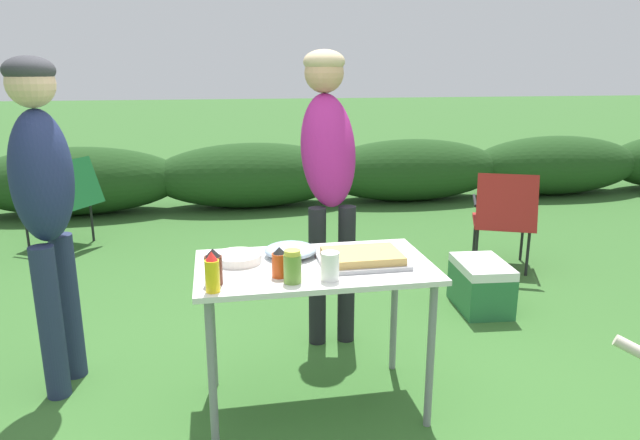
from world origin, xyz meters
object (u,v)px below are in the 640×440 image
Objects in this scene: folding_table at (314,280)px; hot_sauce_bottle at (279,263)px; plate_stack at (238,258)px; cooler_box at (481,285)px; relish_jar at (292,267)px; standing_person_with_beanie at (44,192)px; mixing_bowl at (290,250)px; camp_chair_near_hedge at (66,198)px; bbq_sauce_bottle at (213,267)px; camp_chair_green_behind_table at (504,216)px; food_tray at (362,258)px; standing_person_in_dark_puffer at (328,156)px; paper_cup_stack at (330,266)px; mustard_bottle at (212,273)px.

folding_table is 8.00× the size of hot_sauce_bottle.
cooler_box is (1.69, 0.86, -0.59)m from plate_stack.
relish_jar is at bearing -121.65° from folding_table.
standing_person_with_beanie is at bearing 160.35° from plate_stack.
camp_chair_near_hedge is at bearing 120.73° from mixing_bowl.
bbq_sauce_bottle is 0.19× the size of camp_chair_green_behind_table.
hot_sauce_bottle is 0.08× the size of standing_person_with_beanie.
standing_person_with_beanie is at bearing -135.17° from camp_chair_green_behind_table.
camp_chair_green_behind_table is at bearing -56.95° from standing_person_with_beanie.
bbq_sauce_bottle is at bearing -168.13° from food_tray.
camp_chair_green_behind_table is at bearing 27.73° from standing_person_in_dark_puffer.
bbq_sauce_bottle reaches higher than hot_sauce_bottle.
plate_stack is 0.13× the size of standing_person_with_beanie.
paper_cup_stack is 0.07× the size of standing_person_with_beanie.
paper_cup_stack is 0.22m from hot_sauce_bottle.
paper_cup_stack is at bearing -81.48° from folding_table.
standing_person_with_beanie is at bearing 139.39° from mustard_bottle.
hot_sauce_bottle is 1.98m from cooler_box.
mustard_bottle is (-0.50, -0.05, 0.02)m from paper_cup_stack.
standing_person_in_dark_puffer reaches higher than mustard_bottle.
standing_person_in_dark_puffer reaches higher than standing_person_with_beanie.
standing_person_with_beanie reaches higher than cooler_box.
standing_person_with_beanie is at bearing 152.77° from hot_sauce_bottle.
folding_table is 4.87× the size of plate_stack.
bbq_sauce_bottle is at bearing -159.38° from folding_table.
camp_chair_green_behind_table is 0.92m from cooler_box.
food_tray is 0.80× the size of cooler_box.
standing_person_with_beanie is 2.03× the size of camp_chair_near_hedge.
food_tray is 0.90m from standing_person_in_dark_puffer.
camp_chair_green_behind_table is 1.00× the size of camp_chair_near_hedge.
standing_person_in_dark_puffer is at bearing 56.70° from mustard_bottle.
standing_person_in_dark_puffer is (0.69, 0.97, 0.31)m from bbq_sauce_bottle.
hot_sauce_bottle is 0.27× the size of cooler_box.
camp_chair_green_behind_table is at bearing 38.21° from bbq_sauce_bottle.
mustard_bottle reaches higher than hot_sauce_bottle.
relish_jar is 0.09× the size of standing_person_with_beanie.
relish_jar is at bearing -109.44° from standing_person_in_dark_puffer.
standing_person_in_dark_puffer is 1.96m from camp_chair_green_behind_table.
paper_cup_stack is (0.38, -0.31, 0.04)m from plate_stack.
standing_person_with_beanie reaches higher than camp_chair_green_behind_table.
camp_chair_near_hedge is at bearing 120.93° from folding_table.
camp_chair_near_hedge reaches higher than food_tray.
standing_person_with_beanie reaches higher than folding_table.
folding_table is at bearing -96.98° from standing_person_with_beanie.
food_tray is at bearing -7.63° from folding_table.
standing_person_in_dark_puffer is (0.69, 1.05, 0.30)m from mustard_bottle.
hot_sauce_bottle is 0.29m from bbq_sauce_bottle.
camp_chair_near_hedge reaches higher than plate_stack.
plate_stack is (-0.57, 0.13, -0.01)m from food_tray.
plate_stack is 0.27× the size of camp_chair_green_behind_table.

